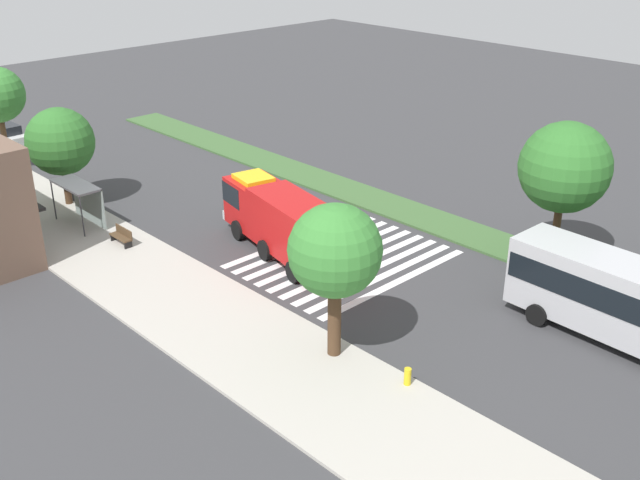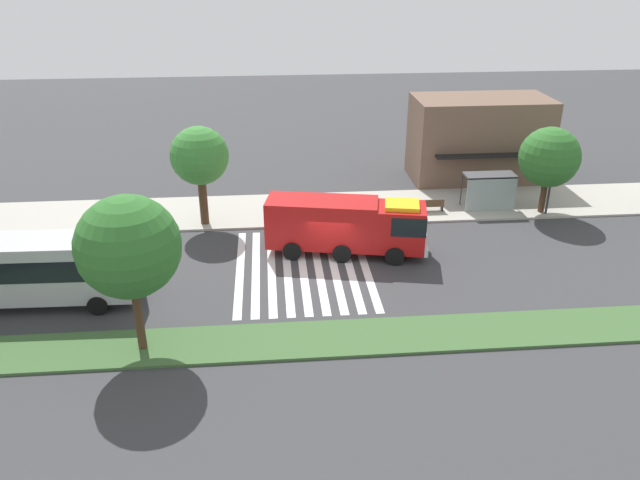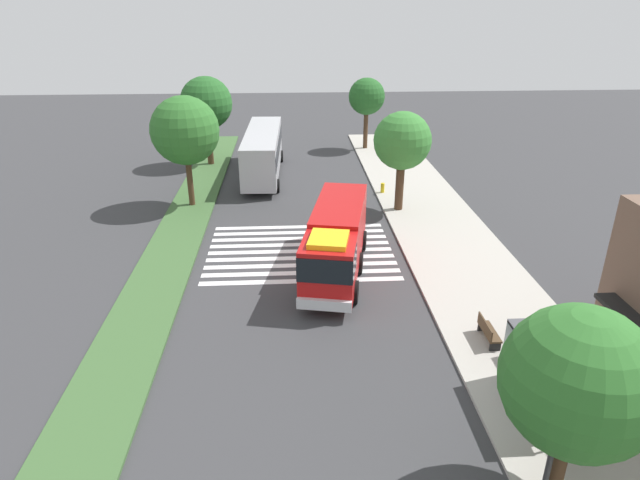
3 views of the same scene
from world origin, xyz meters
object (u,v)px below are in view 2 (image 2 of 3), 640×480
bench_near_shelter (432,205)px  sidewalk_tree_west (200,157)px  fire_hydrant (150,223)px  sidewalk_tree_center (549,157)px  bus_stop_shelter (490,185)px  street_lamp (553,167)px  fire_truck (350,224)px  median_tree_west (128,247)px  transit_bus (15,267)px

bench_near_shelter → sidewalk_tree_west: sidewalk_tree_west is taller
fire_hydrant → sidewalk_tree_center: bearing=1.1°
fire_hydrant → bus_stop_shelter: bearing=3.1°
bench_near_shelter → sidewalk_tree_center: sidewalk_tree_center is taller
sidewalk_tree_center → fire_hydrant: bearing=-178.9°
bench_near_shelter → sidewalk_tree_west: bearing=-177.4°
street_lamp → fire_hydrant: bearing=-179.8°
fire_truck → median_tree_west: size_ratio=1.33×
bus_stop_shelter → sidewalk_tree_center: (3.53, -0.75, 2.15)m
median_tree_west → bench_near_shelter: bearing=40.5°
bus_stop_shelter → bench_near_shelter: 4.20m
fire_truck → sidewalk_tree_center: bearing=31.0°
bench_near_shelter → fire_hydrant: bearing=-176.4°
sidewalk_tree_center → fire_hydrant: 26.79m
fire_hydrant → sidewalk_tree_west: bearing=8.2°
bench_near_shelter → sidewalk_tree_center: size_ratio=0.27×
transit_bus → street_lamp: bearing=-162.8°
street_lamp → sidewalk_tree_center: bearing=114.8°
fire_truck → bus_stop_shelter: (10.51, 5.76, -0.05)m
fire_truck → bench_near_shelter: fire_truck is taller
transit_bus → sidewalk_tree_west: bearing=-131.2°
bench_near_shelter → street_lamp: (7.71, -1.11, 2.90)m
fire_truck → sidewalk_tree_west: bearing=162.3°
fire_truck → street_lamp: (14.23, 4.62, 1.56)m
bus_stop_shelter → bench_near_shelter: bearing=-179.4°
bus_stop_shelter → sidewalk_tree_center: bearing=-11.9°
street_lamp → sidewalk_tree_west: sidewalk_tree_west is taller
bench_near_shelter → sidewalk_tree_west: size_ratio=0.25×
transit_bus → bus_stop_shelter: 29.91m
bench_near_shelter → bus_stop_shelter: bearing=0.6°
median_tree_west → fire_hydrant: (-1.78, 13.53, -4.75)m
median_tree_west → street_lamp: bearing=28.6°
street_lamp → fire_hydrant: (-26.74, -0.10, -3.01)m
transit_bus → median_tree_west: (6.91, -4.67, 3.10)m
fire_truck → sidewalk_tree_center: (14.04, 5.02, 2.10)m
sidewalk_tree_center → transit_bus: bearing=-163.5°
bus_stop_shelter → transit_bus: bearing=-160.3°
transit_bus → street_lamp: (31.87, 8.96, 1.36)m
bench_near_shelter → median_tree_west: 23.16m
bus_stop_shelter → fire_hydrant: bearing=-176.9°
bus_stop_shelter → street_lamp: bearing=-17.1°
bench_near_shelter → sidewalk_tree_center: 8.31m
transit_bus → sidewalk_tree_west: sidewalk_tree_west is taller
bench_near_shelter → fire_hydrant: size_ratio=2.29×
fire_truck → street_lamp: street_lamp is taller
street_lamp → fire_truck: bearing=-162.0°
fire_truck → sidewalk_tree_center: sidewalk_tree_center is taller
sidewalk_tree_center → fire_hydrant: size_ratio=8.47×
fire_truck → transit_bus: 18.17m
transit_bus → bench_near_shelter: 26.21m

